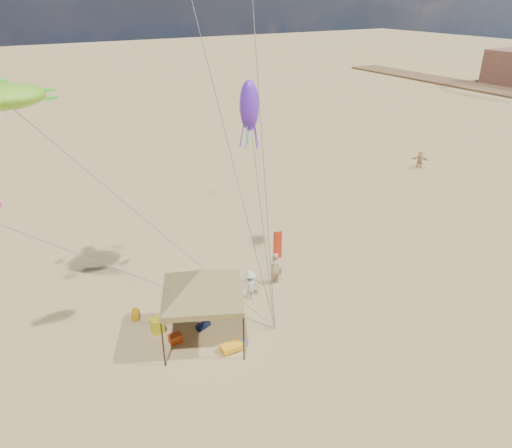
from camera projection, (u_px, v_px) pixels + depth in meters
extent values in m
plane|color=tan|center=(291.00, 332.00, 20.88)|extent=(280.00, 280.00, 0.00)
cylinder|color=black|center=(168.00, 298.00, 21.35)|extent=(0.06, 0.06, 2.10)
cylinder|color=black|center=(238.00, 294.00, 21.66)|extent=(0.06, 0.06, 2.10)
cylinder|color=black|center=(163.00, 345.00, 18.54)|extent=(0.06, 0.06, 2.10)
cylinder|color=black|center=(244.00, 339.00, 18.85)|extent=(0.06, 0.06, 2.10)
cube|color=olive|center=(202.00, 294.00, 19.59)|extent=(4.29, 4.29, 0.25)
pyramid|color=olive|center=(201.00, 270.00, 19.07)|extent=(5.80, 5.80, 1.05)
cylinder|color=black|center=(274.00, 258.00, 23.76)|extent=(0.04, 0.04, 2.94)
cube|color=red|center=(278.00, 245.00, 23.54)|extent=(0.43, 0.08, 1.47)
cube|color=#AE3B0D|center=(175.00, 338.00, 20.19)|extent=(0.54, 0.38, 0.38)
cube|color=navy|center=(231.00, 282.00, 24.14)|extent=(0.54, 0.38, 0.38)
cylinder|color=black|center=(203.00, 325.00, 21.01)|extent=(0.69, 0.54, 0.36)
cylinder|color=#C4830A|center=(135.00, 314.00, 21.72)|extent=(0.54, 0.69, 0.36)
cube|color=green|center=(230.00, 307.00, 21.96)|extent=(0.50, 0.50, 0.70)
cube|color=yellow|center=(157.00, 326.00, 20.72)|extent=(0.50, 0.50, 0.70)
cube|color=gray|center=(243.00, 343.00, 20.02)|extent=(0.34, 0.30, 0.28)
cube|color=orange|center=(232.00, 347.00, 19.70)|extent=(0.90, 0.50, 0.24)
imported|color=tan|center=(274.00, 268.00, 24.00)|extent=(0.70, 0.52, 1.74)
imported|color=#3A414F|center=(235.00, 299.00, 21.69)|extent=(1.02, 0.95, 1.69)
imported|color=silver|center=(250.00, 285.00, 22.82)|extent=(1.10, 0.81, 1.52)
imported|color=tan|center=(420.00, 160.00, 39.90)|extent=(1.21, 1.37, 1.50)
ellipsoid|color=#79C923|center=(6.00, 96.00, 17.93)|extent=(3.21, 2.74, 0.96)
ellipsoid|color=#6526CF|center=(249.00, 106.00, 21.06)|extent=(1.02, 1.02, 2.25)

